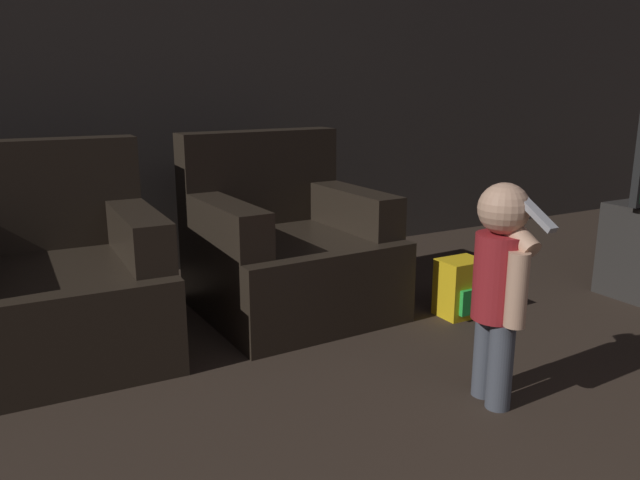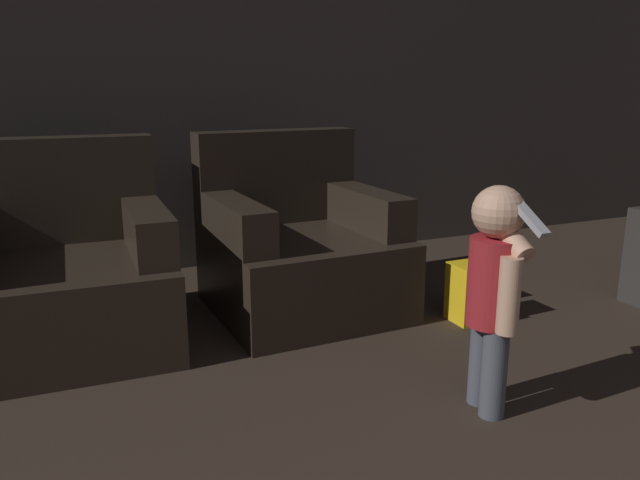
# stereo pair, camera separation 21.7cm
# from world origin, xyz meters

# --- Properties ---
(wall_back) EXTENTS (8.40, 0.05, 2.60)m
(wall_back) POSITION_xyz_m (0.00, 4.50, 1.30)
(wall_back) COLOR #423D38
(wall_back) RESTS_ON ground_plane
(armchair_left) EXTENTS (0.87, 0.88, 0.86)m
(armchair_left) POSITION_xyz_m (-0.87, 3.57, 0.30)
(armchair_left) COLOR black
(armchair_left) RESTS_ON ground_plane
(armchair_right) EXTENTS (0.87, 0.88, 0.86)m
(armchair_right) POSITION_xyz_m (0.20, 3.57, 0.30)
(armchair_right) COLOR black
(armchair_right) RESTS_ON ground_plane
(person_toddler) EXTENTS (0.17, 0.31, 0.78)m
(person_toddler) POSITION_xyz_m (0.41, 2.35, 0.46)
(person_toddler) COLOR #474C56
(person_toddler) RESTS_ON ground_plane
(toy_backpack) EXTENTS (0.21, 0.19, 0.28)m
(toy_backpack) POSITION_xyz_m (0.89, 3.06, 0.14)
(toy_backpack) COLOR yellow
(toy_backpack) RESTS_ON ground_plane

